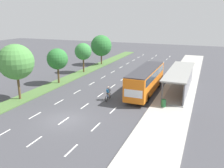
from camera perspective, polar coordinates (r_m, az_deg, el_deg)
The scene contains 14 objects.
ground_plane at distance 24.21m, azimuth -11.21°, elevation -8.46°, with size 140.00×140.00×0.00m, color #424247.
median_strip at distance 44.61m, azimuth -6.19°, elevation 3.18°, with size 2.60×52.00×0.12m, color #4C7038.
sidewalk_right at distance 39.62m, azimuth 16.80°, elevation 0.96°, with size 4.50×52.00×0.15m, color #ADAAA3.
lane_divider_left at distance 41.84m, azimuth -0.93°, elevation 2.33°, with size 0.14×49.30×0.01m.
lane_divider_center at distance 40.64m, azimuth 3.62°, elevation 1.89°, with size 0.14×49.30×0.01m.
lane_divider_right at distance 39.71m, azimuth 8.41°, elevation 1.41°, with size 0.14×49.30×0.01m.
bus_shelter at distance 32.98m, azimuth 16.39°, elevation 1.25°, with size 2.90×12.87×2.86m.
bus at distance 31.39m, azimuth 8.17°, elevation 1.39°, with size 2.54×11.29×3.37m.
cyclist at distance 28.88m, azimuth -0.95°, elevation -2.38°, with size 0.46×1.82×1.71m.
median_tree_nearest at distance 30.21m, azimuth -22.11°, elevation 4.94°, with size 4.21×4.21×6.70m.
median_tree_second at distance 36.20m, azimuth -13.01°, elevation 5.88°, with size 3.13×3.13×5.25m.
median_tree_third at distance 42.83m, azimuth -6.98°, elevation 7.75°, with size 3.00×3.00×5.23m.
median_tree_fourth at distance 49.84m, azimuth -2.61°, elevation 9.22°, with size 4.33×4.33×6.06m.
trash_bin at distance 27.08m, azimuth 12.32°, elevation -4.52°, with size 0.52×0.52×0.85m, color #286B38.
Camera 1 is at (12.45, -18.25, 9.91)m, focal length 37.96 mm.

